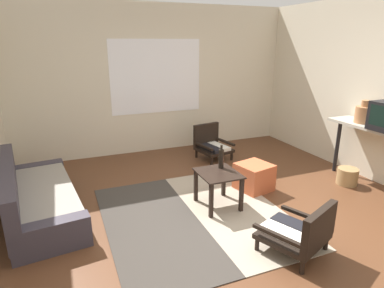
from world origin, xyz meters
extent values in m
plane|color=#56331E|center=(0.00, 0.00, 0.00)|extent=(7.80, 7.80, 0.00)
cube|color=beige|center=(0.00, 3.06, 1.35)|extent=(5.60, 0.12, 2.70)
cube|color=white|center=(0.00, 3.00, 1.41)|extent=(1.71, 0.01, 1.34)
cube|color=#38332D|center=(-0.86, 0.33, 0.01)|extent=(1.06, 2.37, 0.01)
cube|color=gray|center=(0.20, 0.33, 0.01)|extent=(1.06, 2.37, 0.01)
cube|color=#38333D|center=(-2.04, 1.11, 0.12)|extent=(0.98, 2.07, 0.23)
cube|color=gray|center=(-2.01, 1.11, 0.28)|extent=(0.86, 1.88, 0.10)
cube|color=#38333D|center=(-2.35, 1.07, 0.39)|extent=(0.38, 2.00, 0.55)
cube|color=#38333D|center=(-2.15, 2.01, 0.17)|extent=(0.77, 0.27, 0.34)
cube|color=#38333D|center=(-1.93, 0.21, 0.17)|extent=(0.77, 0.27, 0.34)
cube|color=black|center=(0.03, 0.46, 0.46)|extent=(0.49, 0.55, 0.02)
cube|color=black|center=(-0.17, 0.69, 0.22)|extent=(0.04, 0.04, 0.45)
cube|color=black|center=(0.24, 0.69, 0.22)|extent=(0.04, 0.04, 0.45)
cube|color=black|center=(-0.17, 0.22, 0.22)|extent=(0.04, 0.04, 0.45)
cube|color=black|center=(0.24, 0.22, 0.22)|extent=(0.04, 0.04, 0.45)
cylinder|color=black|center=(1.03, 1.91, 0.07)|extent=(0.04, 0.04, 0.15)
cylinder|color=black|center=(0.60, 1.82, 0.07)|extent=(0.04, 0.04, 0.15)
cylinder|color=black|center=(0.94, 2.37, 0.07)|extent=(0.04, 0.04, 0.15)
cylinder|color=black|center=(0.50, 2.28, 0.07)|extent=(0.04, 0.04, 0.15)
cube|color=black|center=(0.77, 2.09, 0.17)|extent=(0.62, 0.64, 0.05)
cube|color=silver|center=(0.86, 2.09, 0.23)|extent=(0.27, 0.51, 0.06)
cube|color=black|center=(0.68, 2.05, 0.23)|extent=(0.27, 0.51, 0.06)
cube|color=black|center=(0.72, 2.33, 0.40)|extent=(0.53, 0.17, 0.41)
cube|color=black|center=(1.01, 2.14, 0.29)|extent=(0.15, 0.55, 0.04)
cube|color=black|center=(0.53, 2.04, 0.29)|extent=(0.15, 0.55, 0.04)
cylinder|color=black|center=(-0.02, -0.54, 0.07)|extent=(0.04, 0.04, 0.15)
cylinder|color=black|center=(0.44, -0.35, 0.07)|extent=(0.04, 0.04, 0.15)
cylinder|color=black|center=(0.17, -0.99, 0.07)|extent=(0.04, 0.04, 0.15)
cylinder|color=black|center=(0.63, -0.80, 0.07)|extent=(0.04, 0.04, 0.15)
cube|color=black|center=(0.31, -0.67, 0.17)|extent=(0.76, 0.75, 0.05)
cube|color=silver|center=(0.21, -0.69, 0.23)|extent=(0.37, 0.54, 0.06)
cube|color=black|center=(0.39, -0.61, 0.23)|extent=(0.37, 0.54, 0.06)
cube|color=black|center=(0.41, -0.90, 0.38)|extent=(0.56, 0.29, 0.36)
cube|color=black|center=(0.06, -0.77, 0.29)|extent=(0.26, 0.54, 0.04)
cube|color=black|center=(0.56, -0.56, 0.29)|extent=(0.26, 0.54, 0.04)
cube|color=#BC5633|center=(0.74, 0.72, 0.19)|extent=(0.53, 0.53, 0.38)
cube|color=#B2AD9E|center=(2.36, 0.18, 0.88)|extent=(0.44, 1.41, 0.04)
cylinder|color=black|center=(2.36, 0.83, 0.43)|extent=(0.06, 0.06, 0.86)
cube|color=black|center=(2.11, -0.03, 1.11)|extent=(0.01, 0.33, 0.27)
cylinder|color=#A87047|center=(2.36, 0.43, 1.02)|extent=(0.25, 0.25, 0.24)
cylinder|color=#A87047|center=(2.36, 0.43, 1.18)|extent=(0.11, 0.11, 0.09)
cylinder|color=black|center=(0.14, 0.59, 0.59)|extent=(0.07, 0.07, 0.25)
cylinder|color=black|center=(0.14, 0.59, 0.75)|extent=(0.03, 0.03, 0.06)
cylinder|color=#9E7A4C|center=(2.13, 0.35, 0.12)|extent=(0.30, 0.30, 0.25)
camera|label=1|loc=(-1.70, -2.94, 2.03)|focal=30.61mm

